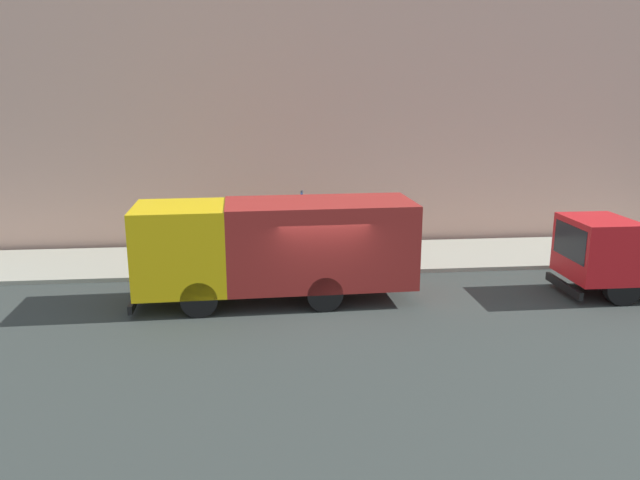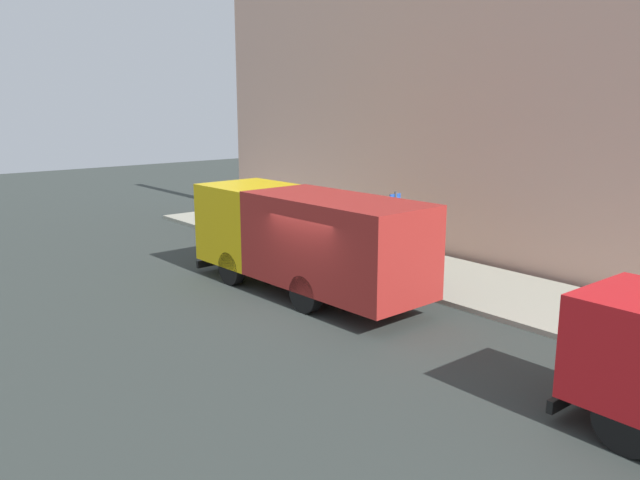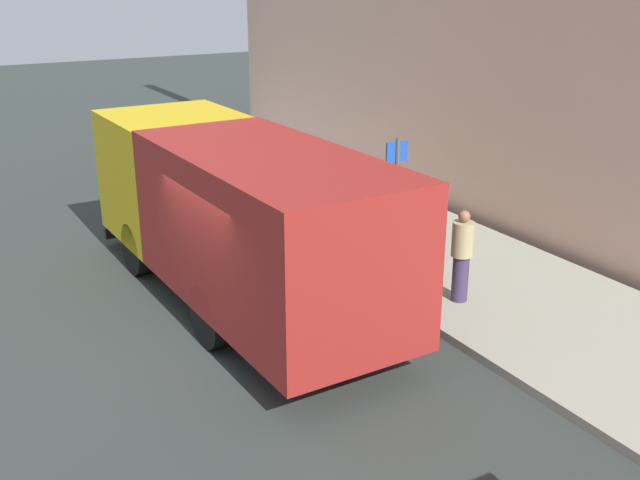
% 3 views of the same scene
% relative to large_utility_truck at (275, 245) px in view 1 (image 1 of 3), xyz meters
% --- Properties ---
extents(ground, '(80.00, 80.00, 0.00)m').
position_rel_large_utility_truck_xyz_m(ground, '(-0.75, -1.30, -1.68)').
color(ground, '#303733').
extents(sidewalk, '(4.04, 30.00, 0.14)m').
position_rel_large_utility_truck_xyz_m(sidewalk, '(4.27, -1.30, -1.62)').
color(sidewalk, '#9D9C8A').
rests_on(sidewalk, ground).
extents(building_facade, '(0.50, 30.00, 10.55)m').
position_rel_large_utility_truck_xyz_m(building_facade, '(6.78, -1.30, 3.59)').
color(building_facade, '#D5A792').
rests_on(building_facade, ground).
extents(large_utility_truck, '(2.70, 8.13, 2.94)m').
position_rel_large_utility_truck_xyz_m(large_utility_truck, '(0.00, 0.00, 0.00)').
color(large_utility_truck, yellow).
rests_on(large_utility_truck, ground).
extents(small_flatbed_truck, '(2.20, 5.58, 2.35)m').
position_rel_large_utility_truck_xyz_m(small_flatbed_truck, '(-0.43, -10.85, -0.55)').
color(small_flatbed_truck, red).
rests_on(small_flatbed_truck, ground).
extents(pedestrian_walking, '(0.43, 0.43, 1.81)m').
position_rel_large_utility_truck_xyz_m(pedestrian_walking, '(3.14, 0.17, -0.57)').
color(pedestrian_walking, '#505438').
rests_on(pedestrian_walking, sidewalk).
extents(pedestrian_standing, '(0.49, 0.49, 1.62)m').
position_rel_large_utility_truck_xyz_m(pedestrian_standing, '(3.23, -2.13, -0.70)').
color(pedestrian_standing, '#3D3054').
rests_on(pedestrian_standing, sidewalk).
extents(traffic_cone_orange, '(0.47, 0.47, 0.67)m').
position_rel_large_utility_truck_xyz_m(traffic_cone_orange, '(3.20, 2.81, -1.21)').
color(traffic_cone_orange, orange).
rests_on(traffic_cone_orange, sidewalk).
extents(street_sign_post, '(0.44, 0.08, 2.69)m').
position_rel_large_utility_truck_xyz_m(street_sign_post, '(2.66, -0.96, 0.04)').
color(street_sign_post, '#4C5156').
rests_on(street_sign_post, sidewalk).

